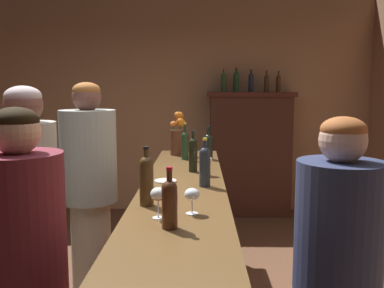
{
  "coord_description": "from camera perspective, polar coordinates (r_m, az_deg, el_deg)",
  "views": [
    {
      "loc": [
        0.36,
        -2.6,
        1.68
      ],
      "look_at": [
        0.31,
        0.34,
        1.3
      ],
      "focal_mm": 39.7,
      "sensor_mm": 36.0,
      "label": 1
    }
  ],
  "objects": [
    {
      "name": "wine_bottle_riesling",
      "position": [
        3.8,
        -0.94,
        -0.0
      ],
      "size": [
        0.06,
        0.06,
        0.33
      ],
      "color": "#1E371F",
      "rests_on": "bar_counter"
    },
    {
      "name": "wine_bottle_merlot",
      "position": [
        1.95,
        -3.03,
        -7.73
      ],
      "size": [
        0.07,
        0.07,
        0.29
      ],
      "color": "#4A2616",
      "rests_on": "bar_counter"
    },
    {
      "name": "bartender",
      "position": [
        2.05,
        18.84,
        -16.75
      ],
      "size": [
        0.38,
        0.38,
        1.57
      ],
      "rotation": [
        0.0,
        0.0,
        3.27
      ],
      "color": "#263635",
      "rests_on": "ground"
    },
    {
      "name": "wine_bottle_pinot",
      "position": [
        2.33,
        -6.14,
        -4.61
      ],
      "size": [
        0.08,
        0.08,
        0.33
      ],
      "color": "#452E15",
      "rests_on": "bar_counter"
    },
    {
      "name": "cheese_plate",
      "position": [
        2.92,
        -3.59,
        -4.99
      ],
      "size": [
        0.15,
        0.15,
        0.01
      ],
      "primitive_type": "cylinder",
      "color": "white",
      "rests_on": "bar_counter"
    },
    {
      "name": "flower_arrangement",
      "position": [
        4.06,
        -1.96,
        1.1
      ],
      "size": [
        0.14,
        0.16,
        0.42
      ],
      "color": "#552D1C",
      "rests_on": "bar_counter"
    },
    {
      "name": "wine_bottle_syrah",
      "position": [
        3.24,
        0.15,
        -1.25
      ],
      "size": [
        0.07,
        0.07,
        0.32
      ],
      "color": "black",
      "rests_on": "bar_counter"
    },
    {
      "name": "display_bottle_right",
      "position": [
        5.64,
        11.53,
        8.07
      ],
      "size": [
        0.06,
        0.06,
        0.27
      ],
      "color": "#4D2816",
      "rests_on": "display_cabinet"
    },
    {
      "name": "wine_bottle_rose",
      "position": [
        3.82,
        2.21,
        -0.16
      ],
      "size": [
        0.08,
        0.08,
        0.3
      ],
      "color": "black",
      "rests_on": "bar_counter"
    },
    {
      "name": "patron_tall",
      "position": [
        2.55,
        -20.99,
        -9.85
      ],
      "size": [
        0.33,
        0.33,
        1.7
      ],
      "rotation": [
        0.0,
        0.0,
        0.57
      ],
      "color": "gray",
      "rests_on": "ground"
    },
    {
      "name": "display_bottle_center",
      "position": [
        5.59,
        7.93,
        8.3
      ],
      "size": [
        0.07,
        0.07,
        0.31
      ],
      "color": "#1F2332",
      "rests_on": "display_cabinet"
    },
    {
      "name": "display_bottle_midleft",
      "position": [
        5.57,
        5.96,
        8.46
      ],
      "size": [
        0.08,
        0.08,
        0.32
      ],
      "color": "#1E3B22",
      "rests_on": "display_cabinet"
    },
    {
      "name": "wine_glass_rear",
      "position": [
        3.11,
        2.02,
        -2.24
      ],
      "size": [
        0.08,
        0.08,
        0.14
      ],
      "color": "white",
      "rests_on": "bar_counter"
    },
    {
      "name": "wine_glass_mid",
      "position": [
        2.17,
        -0.0,
        -6.9
      ],
      "size": [
        0.08,
        0.08,
        0.14
      ],
      "color": "white",
      "rests_on": "bar_counter"
    },
    {
      "name": "display_bottle_left",
      "position": [
        5.56,
        4.27,
        8.38
      ],
      "size": [
        0.07,
        0.07,
        0.3
      ],
      "color": "#284527",
      "rests_on": "display_cabinet"
    },
    {
      "name": "wine_glass_front",
      "position": [
        2.1,
        -4.56,
        -6.92
      ],
      "size": [
        0.08,
        0.08,
        0.16
      ],
      "color": "white",
      "rests_on": "bar_counter"
    },
    {
      "name": "patron_in_navy",
      "position": [
        3.15,
        -13.58,
        -6.31
      ],
      "size": [
        0.4,
        0.4,
        1.73
      ],
      "rotation": [
        0.0,
        0.0,
        -0.13
      ],
      "color": "#B0A391",
      "rests_on": "ground"
    },
    {
      "name": "wall_back",
      "position": [
        5.85,
        -2.52,
        5.12
      ],
      "size": [
        5.43,
        0.12,
        2.88
      ],
      "primitive_type": "cube",
      "color": "tan",
      "rests_on": "ground"
    },
    {
      "name": "display_bottle_midright",
      "position": [
        5.62,
        9.97,
        8.14
      ],
      "size": [
        0.06,
        0.06,
        0.28
      ],
      "color": "#432818",
      "rests_on": "display_cabinet"
    },
    {
      "name": "patron_by_cabinet",
      "position": [
        2.01,
        -21.64,
        -16.57
      ],
      "size": [
        0.37,
        0.37,
        1.61
      ],
      "rotation": [
        0.0,
        0.0,
        1.36
      ],
      "color": "#B6A891",
      "rests_on": "ground"
    },
    {
      "name": "display_cabinet",
      "position": [
        5.65,
        7.8,
        -1.02
      ],
      "size": [
        1.13,
        0.39,
        1.63
      ],
      "color": "#3E2018",
      "rests_on": "ground"
    },
    {
      "name": "bar_counter",
      "position": [
        2.95,
        -1.22,
        -15.6
      ],
      "size": [
        0.56,
        3.2,
        1.05
      ],
      "color": "brown",
      "rests_on": "ground"
    },
    {
      "name": "wine_bottle_chardonnay",
      "position": [
        2.76,
        1.74,
        -2.79
      ],
      "size": [
        0.07,
        0.07,
        0.32
      ],
      "color": "#232933",
      "rests_on": "bar_counter"
    }
  ]
}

